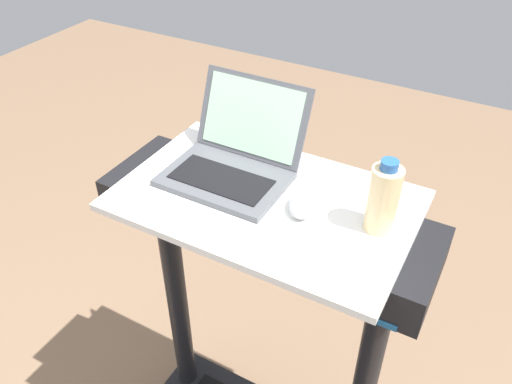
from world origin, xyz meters
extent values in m
cylinder|color=black|center=(-0.34, 0.70, 0.60)|extent=(0.07, 0.07, 0.90)
cube|color=black|center=(0.00, 0.70, 1.10)|extent=(0.90, 0.28, 0.11)
cube|color=#0C3F19|center=(0.00, 0.56, 1.10)|extent=(0.24, 0.01, 0.06)
cube|color=#1E598C|center=(0.00, 0.56, 1.06)|extent=(0.81, 0.00, 0.02)
cube|color=white|center=(0.00, 0.70, 1.17)|extent=(0.75, 0.48, 0.02)
cube|color=#515459|center=(-0.13, 0.71, 1.19)|extent=(0.32, 0.22, 0.02)
cube|color=black|center=(-0.13, 0.69, 1.20)|extent=(0.26, 0.12, 0.00)
cube|color=#515459|center=(-0.13, 0.86, 1.30)|extent=(0.32, 0.09, 0.21)
cube|color=#B2E0B7|center=(-0.13, 0.85, 1.30)|extent=(0.28, 0.08, 0.18)
ellipsoid|color=#B2B2B7|center=(0.10, 0.69, 1.19)|extent=(0.10, 0.12, 0.03)
cylinder|color=beige|center=(0.29, 0.73, 1.26)|extent=(0.07, 0.07, 0.17)
cylinder|color=#2659A5|center=(0.29, 0.73, 1.35)|extent=(0.04, 0.04, 0.02)
camera|label=1|loc=(0.49, -0.23, 1.99)|focal=36.55mm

